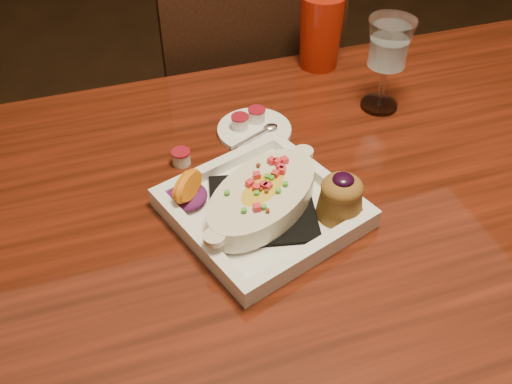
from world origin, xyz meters
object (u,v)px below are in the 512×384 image
object	(u,v)px
red_tumbler	(321,31)
chair_far	(242,112)
plate	(270,201)
saucer	(253,128)
table	(355,246)
goblet	(388,49)

from	to	relation	value
red_tumbler	chair_far	bearing A→B (deg)	112.60
plate	saucer	size ratio (longest dim) A/B	2.39
chair_far	table	bearing A→B (deg)	90.00
goblet	table	bearing A→B (deg)	-122.43
table	red_tumbler	distance (m)	0.45
plate	table	bearing A→B (deg)	-26.53
table	goblet	bearing A→B (deg)	57.57
table	plate	bearing A→B (deg)	172.50
chair_far	red_tumbler	distance (m)	0.40
table	chair_far	world-z (taller)	chair_far
chair_far	red_tumbler	size ratio (longest dim) A/B	6.35
plate	goblet	xyz separation A→B (m)	(0.28, 0.21, 0.09)
table	red_tumbler	bearing A→B (deg)	76.56
goblet	red_tumbler	xyz separation A→B (m)	(-0.05, 0.17, -0.04)
plate	goblet	distance (m)	0.36
plate	saucer	bearing A→B (deg)	59.88
table	red_tumbler	world-z (taller)	red_tumbler
table	plate	distance (m)	0.19
saucer	red_tumbler	size ratio (longest dim) A/B	0.87
plate	chair_far	bearing A→B (deg)	57.96
table	saucer	xyz separation A→B (m)	(-0.10, 0.22, 0.11)
table	chair_far	distance (m)	0.65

